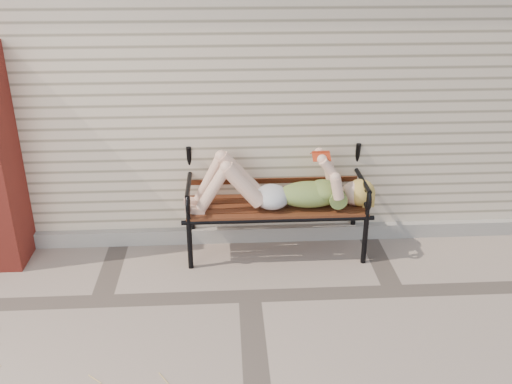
{
  "coord_description": "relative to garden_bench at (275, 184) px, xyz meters",
  "views": [
    {
      "loc": [
        -0.18,
        -4.04,
        2.8
      ],
      "look_at": [
        0.09,
        0.59,
        0.7
      ],
      "focal_mm": 40.0,
      "sensor_mm": 36.0,
      "label": 1
    }
  ],
  "objects": [
    {
      "name": "garden_bench",
      "position": [
        0.0,
        0.0,
        0.0
      ],
      "size": [
        1.82,
        0.73,
        1.18
      ],
      "color": "black",
      "rests_on": "ground"
    },
    {
      "name": "foundation_strip",
      "position": [
        -0.28,
        0.13,
        -0.59
      ],
      "size": [
        8.0,
        0.1,
        0.15
      ],
      "primitive_type": "cube",
      "color": "#A69F96",
      "rests_on": "ground"
    },
    {
      "name": "house_wall",
      "position": [
        -0.28,
        2.16,
        0.84
      ],
      "size": [
        8.0,
        4.0,
        3.0
      ],
      "primitive_type": "cube",
      "color": "beige",
      "rests_on": "ground"
    },
    {
      "name": "reading_woman",
      "position": [
        0.01,
        -0.14,
        0.04
      ],
      "size": [
        1.72,
        0.39,
        0.54
      ],
      "color": "#09383F",
      "rests_on": "ground"
    },
    {
      "name": "ground",
      "position": [
        -0.28,
        -0.84,
        -0.66
      ],
      "size": [
        80.0,
        80.0,
        0.0
      ],
      "primitive_type": "plane",
      "color": "gray",
      "rests_on": "ground"
    }
  ]
}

